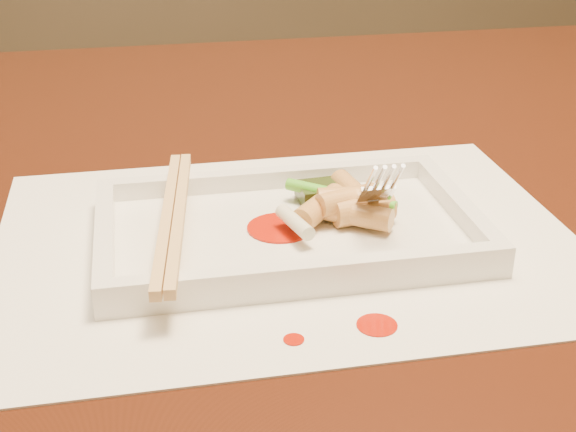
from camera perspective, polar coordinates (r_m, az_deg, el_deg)
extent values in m
cube|color=black|center=(0.68, 0.06, 1.73)|extent=(1.40, 0.90, 0.04)
cube|color=white|center=(0.56, 0.00, -1.73)|extent=(0.40, 0.30, 0.00)
cylinder|color=#BB1705|center=(0.47, 6.34, -7.71)|extent=(0.02, 0.02, 0.00)
cylinder|color=#BB1705|center=(0.45, 0.41, -8.77)|extent=(0.01, 0.01, 0.00)
cube|color=white|center=(0.56, 0.00, -1.29)|extent=(0.26, 0.16, 0.01)
cube|color=white|center=(0.62, -1.31, 2.72)|extent=(0.26, 0.01, 0.01)
cube|color=white|center=(0.49, 1.66, -4.07)|extent=(0.26, 0.01, 0.01)
cube|color=white|center=(0.54, -12.92, -1.38)|extent=(0.01, 0.14, 0.01)
cube|color=white|center=(0.59, 11.99, 0.75)|extent=(0.01, 0.14, 0.01)
cube|color=black|center=(0.59, 2.58, 1.73)|extent=(0.04, 0.03, 0.01)
cylinder|color=#EAEACC|center=(0.54, 0.49, -0.44)|extent=(0.02, 0.04, 0.01)
cylinder|color=green|center=(0.58, 3.73, 1.48)|extent=(0.07, 0.06, 0.01)
cube|color=tan|center=(0.54, -8.58, -0.02)|extent=(0.03, 0.20, 0.01)
cube|color=tan|center=(0.54, -7.74, 0.06)|extent=(0.03, 0.20, 0.01)
cylinder|color=#BB1705|center=(0.56, -0.58, -0.84)|extent=(0.05, 0.05, 0.00)
cylinder|color=tan|center=(0.56, 5.39, 0.44)|extent=(0.04, 0.03, 0.02)
cylinder|color=tan|center=(0.59, 4.69, 1.66)|extent=(0.02, 0.05, 0.02)
cylinder|color=tan|center=(0.56, 4.25, 1.15)|extent=(0.05, 0.03, 0.02)
cylinder|color=tan|center=(0.55, 4.92, 0.11)|extent=(0.05, 0.04, 0.02)
cylinder|color=tan|center=(0.56, 2.25, 0.62)|extent=(0.05, 0.05, 0.02)
cylinder|color=tan|center=(0.56, 4.36, 1.25)|extent=(0.05, 0.02, 0.02)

